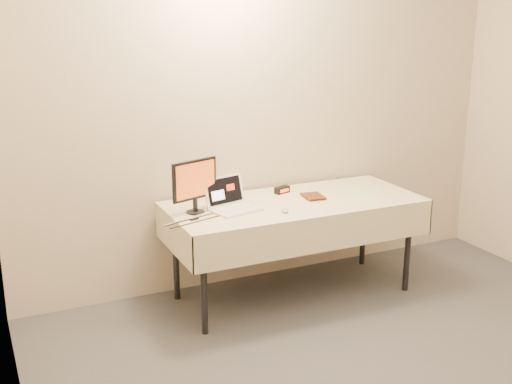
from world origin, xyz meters
name	(u,v)px	position (x,y,z in m)	size (l,w,h in m)	color
back_wall	(268,109)	(0.00, 2.50, 1.35)	(4.00, 0.10, 2.70)	beige
table	(294,209)	(0.00, 2.05, 0.68)	(1.86, 0.81, 0.74)	black
laptop	(231,202)	(-0.50, 2.05, 0.79)	(0.38, 0.35, 0.22)	white
monitor	(195,182)	(-0.75, 2.08, 0.96)	(0.35, 0.16, 0.37)	black
book	(304,186)	(0.10, 2.07, 0.83)	(0.14, 0.02, 0.19)	brown
alarm_clock	(282,190)	(0.01, 2.27, 0.76)	(0.13, 0.09, 0.05)	black
clicker	(285,210)	(-0.19, 1.84, 0.75)	(0.05, 0.09, 0.02)	#B3B3B5
paper_form	(360,195)	(0.53, 1.98, 0.74)	(0.13, 0.32, 0.00)	#BEEABA
usb_dongle	(194,219)	(-0.81, 1.94, 0.74)	(0.06, 0.02, 0.01)	black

